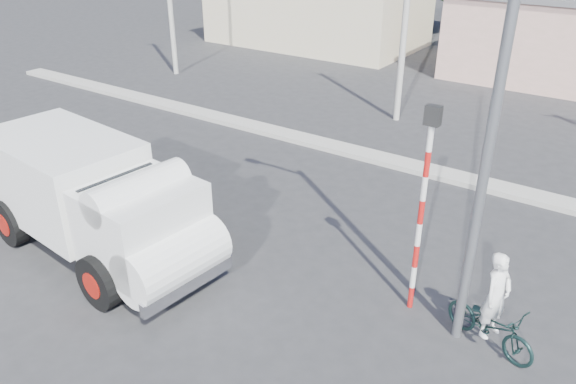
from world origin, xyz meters
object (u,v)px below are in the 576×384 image
Objects in this scene: truck at (95,199)px; bicycle at (490,325)px; traffic_pole at (423,196)px; cyclist at (494,309)px; streetlight at (489,84)px.

truck is 3.58× the size of bicycle.
truck is 1.53× the size of traffic_pole.
cyclist is at bearing 19.16° from truck.
truck is at bearing 122.56° from cyclist.
truck is 3.85× the size of cyclist.
streetlight is (0.94, -0.30, 2.37)m from traffic_pole.
truck is 8.82m from bicycle.
truck is at bearing -165.36° from streetlight.
truck is 8.78m from cyclist.
traffic_pole is at bearing 100.24° from cyclist.
cyclist is 4.16m from streetlight.
truck reaches higher than bicycle.
traffic_pole is 2.56m from streetlight.
bicycle is 0.38m from cyclist.
traffic_pole is at bearing 24.27° from truck.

